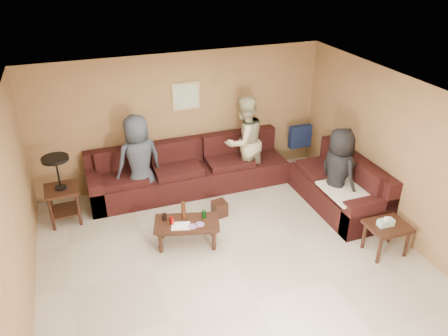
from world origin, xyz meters
name	(u,v)px	position (x,y,z in m)	size (l,w,h in m)	color
room	(228,155)	(0.00, 0.00, 1.66)	(5.60, 5.50, 2.50)	#B7AD9B
sectional_sofa	(240,179)	(0.81, 1.52, 0.33)	(4.65, 2.90, 0.97)	black
coffee_table	(187,225)	(-0.51, 0.44, 0.35)	(1.09, 0.75, 0.69)	#321910
end_table_left	(61,189)	(-2.27, 1.74, 0.63)	(0.54, 0.54, 1.20)	#321910
side_table_right	(387,229)	(2.24, -0.78, 0.43)	(0.62, 0.51, 0.65)	#321910
waste_bin	(220,208)	(0.23, 1.01, 0.14)	(0.23, 0.23, 0.27)	#321910
wall_art	(186,96)	(0.10, 2.48, 1.70)	(0.52, 0.04, 0.52)	tan
person_left	(139,161)	(-0.94, 1.88, 0.84)	(0.82, 0.53, 1.67)	#323945
person_middle	(244,141)	(1.05, 1.94, 0.88)	(0.85, 0.66, 1.75)	#B8B088
person_right	(338,173)	(2.10, 0.40, 0.79)	(0.78, 0.51, 1.59)	black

